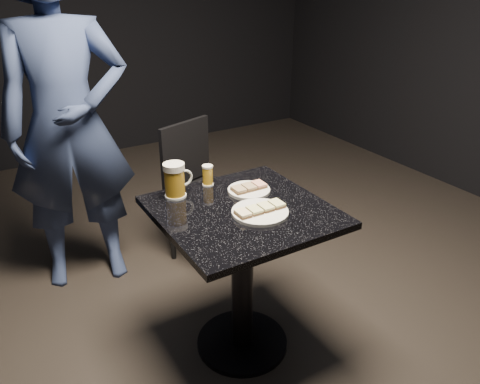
% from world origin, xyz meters
% --- Properties ---
extents(floor, '(6.00, 6.00, 0.00)m').
position_xyz_m(floor, '(0.00, 0.00, 0.00)').
color(floor, black).
rests_on(floor, ground).
extents(plate_large, '(0.24, 0.24, 0.01)m').
position_xyz_m(plate_large, '(0.04, -0.08, 0.76)').
color(plate_large, white).
rests_on(plate_large, table).
extents(plate_small, '(0.19, 0.19, 0.01)m').
position_xyz_m(plate_small, '(0.11, 0.13, 0.76)').
color(plate_small, silver).
rests_on(plate_small, table).
extents(patron, '(0.74, 0.56, 1.83)m').
position_xyz_m(patron, '(-0.47, 1.00, 0.92)').
color(patron, navy).
rests_on(patron, floor).
extents(table, '(0.70, 0.70, 0.75)m').
position_xyz_m(table, '(0.00, 0.00, 0.51)').
color(table, black).
rests_on(table, floor).
extents(beer_mug, '(0.14, 0.10, 0.16)m').
position_xyz_m(beer_mug, '(-0.19, 0.25, 0.83)').
color(beer_mug, silver).
rests_on(beer_mug, table).
extents(beer_tumbler, '(0.05, 0.05, 0.10)m').
position_xyz_m(beer_tumbler, '(-0.01, 0.29, 0.80)').
color(beer_tumbler, silver).
rests_on(beer_tumbler, table).
extents(chair, '(0.48, 0.48, 0.86)m').
position_xyz_m(chair, '(0.20, 0.83, 0.50)').
color(chair, black).
rests_on(chair, floor).
extents(canapes_on_plate_large, '(0.22, 0.07, 0.02)m').
position_xyz_m(canapes_on_plate_large, '(0.04, -0.08, 0.77)').
color(canapes_on_plate_large, '#4C3521').
rests_on(canapes_on_plate_large, plate_large).
extents(canapes_on_plate_small, '(0.16, 0.07, 0.02)m').
position_xyz_m(canapes_on_plate_small, '(0.11, 0.13, 0.77)').
color(canapes_on_plate_small, '#4C3521').
rests_on(canapes_on_plate_small, plate_small).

